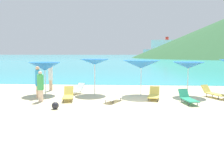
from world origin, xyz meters
The scene contains 17 objects.
ground_plane centered at (0.00, 10.00, -0.15)m, with size 50.00×100.00×0.30m, color beige.
ocean_water centered at (0.00, 226.64, 0.01)m, with size 650.00×440.00×0.02m, color #2DADBC.
umbrella_0 centered at (-5.91, 2.18, 1.79)m, with size 2.10×2.10×2.06m.
umbrella_1 centered at (-2.78, 2.54, 2.07)m, with size 2.06×2.06×2.25m.
umbrella_2 centered at (0.17, 2.28, 1.94)m, with size 2.35×2.35×2.18m.
umbrella_3 centered at (3.03, 2.25, 1.90)m, with size 2.01×2.01×2.10m.
lounge_chair_0 centered at (-4.00, 0.54, 0.29)m, with size 0.80×1.50×0.71m.
lounge_chair_1 centered at (0.82, 1.06, 0.27)m, with size 0.84×1.44×0.67m.
lounge_chair_2 centered at (-4.00, 2.42, 0.27)m, with size 1.07×1.49×0.65m.
lounge_chair_3 centered at (-1.39, 0.36, 0.26)m, with size 1.14×1.58×0.62m.
lounge_chair_5 centered at (2.47, 0.14, 0.29)m, with size 0.78×1.56×0.68m.
lounge_chair_6 centered at (4.38, 1.77, 0.30)m, with size 1.14×1.63×0.68m.
beachgoer_0 centered at (-5.93, 1.05, 1.02)m, with size 0.29×0.29×1.87m.
beachgoer_1 centered at (-6.07, 3.67, 1.04)m, with size 0.30×0.30×1.91m.
beachgoer_2 centered at (-5.41, 0.10, 0.88)m, with size 0.35×0.35×1.68m.
beach_ball centered at (-4.10, -1.49, 0.17)m, with size 0.34×0.34×0.34m, color #26262D.
cruise_ship centered at (46.62, 208.19, 7.00)m, with size 60.67×19.46×18.79m.
Camera 1 is at (-0.79, -11.54, 2.61)m, focal length 35.55 mm.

